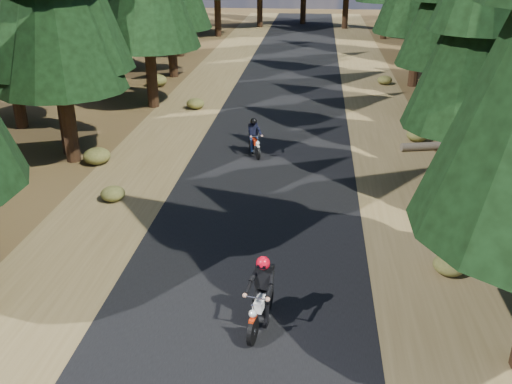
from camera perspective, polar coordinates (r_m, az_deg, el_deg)
ground at (r=14.83m, az=-0.61°, el=-6.22°), size 120.00×120.00×0.00m
road at (r=19.30m, az=1.09°, el=1.17°), size 6.00×100.00×0.01m
shoulder_l at (r=20.19m, az=-12.04°, el=1.66°), size 3.20×100.00×0.01m
shoulder_r at (r=19.49m, az=14.68°, el=0.59°), size 3.20×100.00×0.01m
log_near at (r=23.95m, az=21.05°, el=4.48°), size 5.90×1.67×0.32m
understory_shrubs at (r=22.33m, az=2.10°, el=5.07°), size 15.51×28.84×0.67m
rider_lead at (r=11.97m, az=0.48°, el=-11.26°), size 0.84×1.84×1.58m
rider_follow at (r=21.51m, az=-0.15°, el=4.91°), size 0.98×1.63×1.40m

